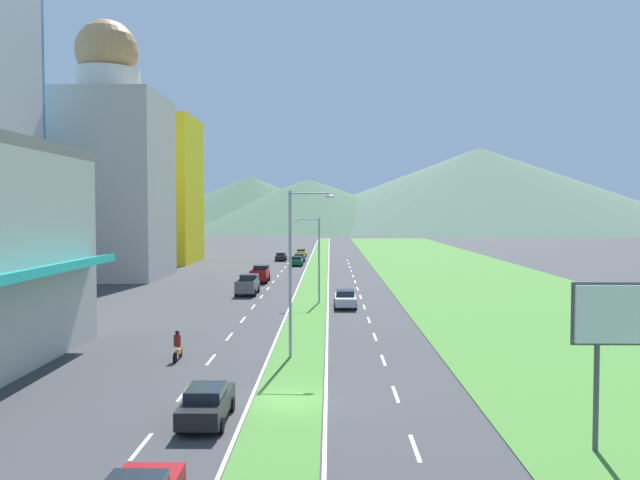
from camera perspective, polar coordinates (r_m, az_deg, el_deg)
ground_plane at (r=30.86m, az=-2.85°, el=-13.99°), size 600.00×600.00×0.00m
grass_median at (r=89.97m, az=-0.37°, el=-3.05°), size 3.20×240.00×0.06m
grass_verge_right at (r=91.86m, az=12.60°, el=-2.99°), size 24.00×240.00×0.06m
lane_dash_left_2 at (r=26.20m, az=-15.46°, el=-17.11°), size 0.16×2.80×0.01m
lane_dash_left_3 at (r=32.74m, az=-11.89°, el=-13.06°), size 0.16×2.80×0.01m
lane_dash_left_4 at (r=39.46m, az=-9.58°, el=-10.35°), size 0.16×2.80×0.01m
lane_dash_left_5 at (r=46.28m, az=-7.98°, el=-8.41°), size 0.16×2.80×0.01m
lane_dash_left_6 at (r=53.17m, az=-6.80°, el=-6.98°), size 0.16×2.80×0.01m
lane_dash_left_7 at (r=60.11m, az=-5.90°, el=-5.87°), size 0.16×2.80×0.01m
lane_dash_left_8 at (r=67.07m, az=-5.18°, el=-4.99°), size 0.16×2.80×0.01m
lane_dash_left_9 at (r=74.06m, az=-4.60°, el=-4.28°), size 0.16×2.80×0.01m
lane_dash_left_10 at (r=81.06m, az=-4.13°, el=-3.68°), size 0.16×2.80×0.01m
lane_dash_left_11 at (r=88.07m, az=-3.73°, el=-3.19°), size 0.16×2.80×0.01m
lane_dash_left_12 at (r=95.09m, az=-3.38°, el=-2.76°), size 0.16×2.80×0.01m
lane_dash_left_13 at (r=102.12m, az=-3.09°, el=-2.40°), size 0.16×2.80×0.01m
lane_dash_left_14 at (r=109.15m, az=-2.83°, el=-2.08°), size 0.16×2.80×0.01m
lane_dash_left_15 at (r=116.19m, az=-2.61°, el=-1.80°), size 0.16×2.80×0.01m
lane_dash_right_2 at (r=25.44m, az=8.36°, el=-17.66°), size 0.16×2.80×0.01m
lane_dash_right_3 at (r=32.13m, az=6.67°, el=-13.33°), size 0.16×2.80×0.01m
lane_dash_right_4 at (r=38.95m, az=5.60°, el=-10.49°), size 0.16×2.80×0.01m
lane_dash_right_5 at (r=45.85m, az=4.86°, el=-8.50°), size 0.16×2.80×0.01m
lane_dash_right_6 at (r=52.80m, az=4.32°, el=-7.03°), size 0.16×2.80×0.01m
lane_dash_right_7 at (r=59.78m, az=3.91°, el=-5.91°), size 0.16×2.80×0.01m
lane_dash_right_8 at (r=66.78m, az=3.59°, el=-5.02°), size 0.16×2.80×0.01m
lane_dash_right_9 at (r=73.79m, az=3.33°, el=-4.30°), size 0.16×2.80×0.01m
lane_dash_right_10 at (r=80.81m, az=3.11°, el=-3.70°), size 0.16×2.80×0.01m
lane_dash_right_11 at (r=87.84m, az=2.93°, el=-3.20°), size 0.16×2.80×0.01m
lane_dash_right_12 at (r=94.88m, az=2.78°, el=-2.77°), size 0.16×2.80×0.01m
lane_dash_right_13 at (r=101.93m, az=2.65°, el=-2.41°), size 0.16×2.80×0.01m
lane_dash_right_14 at (r=108.97m, az=2.53°, el=-2.09°), size 0.16×2.80×0.01m
lane_dash_right_15 at (r=116.02m, az=2.43°, el=-1.80°), size 0.16×2.80×0.01m
edge_line_median_left at (r=90.02m, az=-1.49°, el=-3.06°), size 0.16×240.00×0.01m
edge_line_median_right at (r=89.95m, az=0.75°, el=-3.06°), size 0.16×240.00×0.01m
domed_building at (r=89.66m, az=-18.12°, el=5.83°), size 14.28×14.28×33.58m
midrise_colored at (r=114.96m, az=-14.70°, el=4.24°), size 15.37×15.37×24.75m
hill_far_left at (r=317.06m, az=-6.15°, el=3.27°), size 123.63×123.63×25.87m
hill_far_center at (r=305.12m, az=-1.01°, el=3.13°), size 138.36×138.36×23.88m
hill_far_right at (r=331.22m, az=13.84°, el=4.43°), size 215.01×215.01×40.28m
street_lamp_near at (r=38.54m, az=-2.24°, el=-2.07°), size 2.72×0.37×10.00m
street_lamp_mid at (r=61.74m, az=-0.36°, el=-1.21°), size 2.59×0.38×8.20m
car_0 at (r=115.19m, az=-3.45°, el=-1.46°), size 1.94×4.41×1.47m
car_2 at (r=104.33m, az=-2.08°, el=-1.85°), size 2.03×4.04×1.57m
car_3 at (r=28.19m, az=-9.95°, el=-13.98°), size 1.87×4.56×1.53m
car_4 at (r=112.53m, az=-1.83°, el=-1.56°), size 1.96×4.14×1.43m
car_5 at (r=59.42m, az=2.24°, el=-5.18°), size 2.02×4.77×1.57m
car_6 at (r=125.60m, az=-1.66°, el=-1.13°), size 2.00×4.15×1.46m
pickup_truck_0 at (r=80.83m, az=-5.27°, el=-3.01°), size 2.18×5.40×2.00m
pickup_truck_1 at (r=69.16m, az=-6.37°, el=-3.95°), size 2.18×5.40×2.00m
motorcycle_rider at (r=39.47m, az=-12.43°, el=-9.27°), size 0.36×2.00×1.80m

